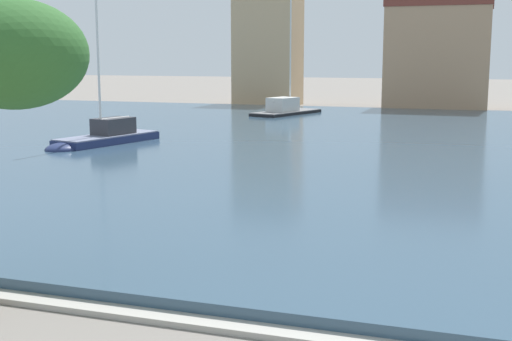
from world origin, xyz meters
name	(u,v)px	position (x,y,z in m)	size (l,w,h in m)	color
harbor_water	(384,146)	(0.00, 33.82, 0.18)	(91.93, 49.66, 0.35)	#334C60
quay_edge_coping	(189,321)	(0.00, 8.74, 0.06)	(91.93, 0.50, 0.12)	#ADA89E
sailboat_navy	(101,140)	(-13.90, 28.68, 0.57)	(3.42, 7.26, 9.49)	navy
sailboat_black	(289,111)	(-9.76, 49.79, 0.55)	(4.50, 8.07, 9.46)	black
townhouse_corner_house	(268,45)	(-15.68, 62.95, 5.92)	(6.01, 5.29, 11.81)	tan
townhouse_tall_gabled	(438,55)	(0.68, 61.38, 4.94)	(9.02, 6.48, 9.85)	tan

